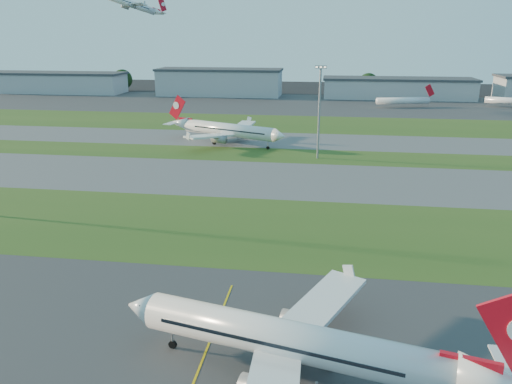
% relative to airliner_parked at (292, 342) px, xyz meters
% --- Properties ---
extents(grass_strip_a, '(300.00, 34.00, 0.01)m').
position_rel_airliner_parked_xyz_m(grass_strip_a, '(-14.78, 40.47, -4.28)').
color(grass_strip_a, '#2C4F1A').
rests_on(grass_strip_a, ground).
extents(taxiway_a, '(300.00, 32.00, 0.01)m').
position_rel_airliner_parked_xyz_m(taxiway_a, '(-14.78, 73.47, -4.28)').
color(taxiway_a, '#515154').
rests_on(taxiway_a, ground).
extents(grass_strip_b, '(300.00, 18.00, 0.01)m').
position_rel_airliner_parked_xyz_m(grass_strip_b, '(-14.78, 98.47, -4.28)').
color(grass_strip_b, '#2C4F1A').
rests_on(grass_strip_b, ground).
extents(taxiway_b, '(300.00, 26.00, 0.01)m').
position_rel_airliner_parked_xyz_m(taxiway_b, '(-14.78, 120.47, -4.28)').
color(taxiway_b, '#515154').
rests_on(taxiway_b, ground).
extents(grass_strip_c, '(300.00, 40.00, 0.01)m').
position_rel_airliner_parked_xyz_m(grass_strip_c, '(-14.78, 153.47, -4.28)').
color(grass_strip_c, '#2C4F1A').
rests_on(grass_strip_c, ground).
extents(apron_far, '(400.00, 80.00, 0.01)m').
position_rel_airliner_parked_xyz_m(apron_far, '(-14.78, 213.47, -4.28)').
color(apron_far, '#333335').
rests_on(apron_far, ground).
extents(airliner_parked, '(38.52, 32.31, 12.20)m').
position_rel_airliner_parked_xyz_m(airliner_parked, '(0.00, 0.00, 0.00)').
color(airliner_parked, white).
rests_on(airliner_parked, ground).
extents(airliner_taxiing, '(38.83, 33.02, 12.89)m').
position_rel_airliner_parked_xyz_m(airliner_taxiing, '(-28.77, 111.84, 0.25)').
color(airliner_taxiing, white).
rests_on(airliner_taxiing, ground).
extents(airliner_departing, '(25.24, 22.51, 9.97)m').
position_rel_airliner_parked_xyz_m(airliner_departing, '(-94.55, 203.64, 43.65)').
color(airliner_departing, white).
extents(mini_jet_near, '(28.22, 9.13, 9.48)m').
position_rel_airliner_parked_xyz_m(mini_jet_near, '(38.53, 207.20, -1.00)').
color(mini_jet_near, white).
rests_on(mini_jet_near, ground).
extents(light_mast_centre, '(3.20, 0.70, 25.80)m').
position_rel_airliner_parked_xyz_m(light_mast_centre, '(0.22, 96.47, 10.53)').
color(light_mast_centre, gray).
rests_on(light_mast_centre, ground).
extents(hangar_far_west, '(91.80, 23.00, 12.20)m').
position_rel_airliner_parked_xyz_m(hangar_far_west, '(-164.78, 243.47, 1.85)').
color(hangar_far_west, gray).
rests_on(hangar_far_west, ground).
extents(hangar_west, '(71.40, 23.00, 15.20)m').
position_rel_airliner_parked_xyz_m(hangar_west, '(-59.78, 243.47, 3.35)').
color(hangar_west, gray).
rests_on(hangar_west, ground).
extents(hangar_east, '(81.60, 23.00, 11.20)m').
position_rel_airliner_parked_xyz_m(hangar_east, '(40.22, 243.47, 1.35)').
color(hangar_east, gray).
rests_on(hangar_east, ground).
extents(tree_far_west, '(11.00, 11.00, 12.00)m').
position_rel_airliner_parked_xyz_m(tree_far_west, '(-204.78, 256.47, 2.20)').
color(tree_far_west, black).
rests_on(tree_far_west, ground).
extents(tree_west, '(12.10, 12.10, 13.20)m').
position_rel_airliner_parked_xyz_m(tree_west, '(-124.78, 258.47, 2.86)').
color(tree_west, black).
rests_on(tree_west, ground).
extents(tree_mid_west, '(9.90, 9.90, 10.80)m').
position_rel_airliner_parked_xyz_m(tree_mid_west, '(-34.78, 254.47, 1.55)').
color(tree_mid_west, black).
rests_on(tree_mid_west, ground).
extents(tree_mid_east, '(11.55, 11.55, 12.60)m').
position_rel_airliner_parked_xyz_m(tree_mid_east, '(25.22, 257.47, 2.53)').
color(tree_mid_east, black).
rests_on(tree_mid_east, ground).
extents(tree_east, '(10.45, 10.45, 11.40)m').
position_rel_airliner_parked_xyz_m(tree_east, '(100.22, 255.47, 1.88)').
color(tree_east, black).
rests_on(tree_east, ground).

